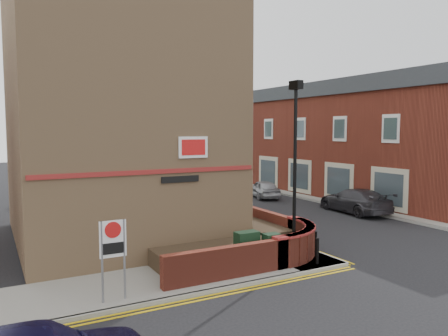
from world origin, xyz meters
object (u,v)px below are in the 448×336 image
utility_cabinet_large (247,249)px  silver_car_near (195,189)px  lamppost (295,169)px  zone_sign (113,245)px

utility_cabinet_large → silver_car_near: silver_car_near is taller
lamppost → silver_car_near: bearing=79.5°
zone_sign → lamppost: bearing=6.1°
lamppost → zone_sign: 6.85m
utility_cabinet_large → silver_car_near: (4.51, 13.97, 0.07)m
lamppost → utility_cabinet_large: size_ratio=5.25×
silver_car_near → lamppost: bearing=-98.4°
lamppost → zone_sign: bearing=-173.9°
lamppost → utility_cabinet_large: lamppost is taller
lamppost → silver_car_near: size_ratio=1.31×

